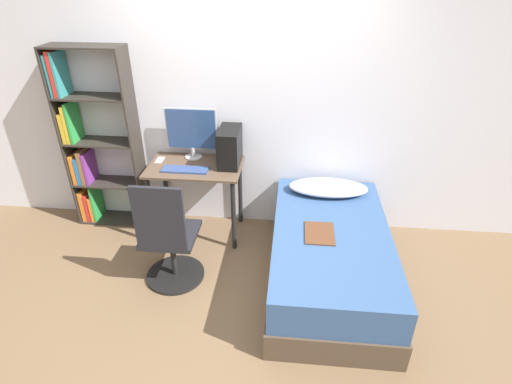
{
  "coord_description": "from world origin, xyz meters",
  "views": [
    {
      "loc": [
        0.48,
        -2.24,
        2.45
      ],
      "look_at": [
        0.18,
        0.73,
        0.75
      ],
      "focal_mm": 28.0,
      "sensor_mm": 36.0,
      "label": 1
    }
  ],
  "objects_px": {
    "bed": "(329,256)",
    "keyboard": "(185,170)",
    "bookshelf": "(90,147)",
    "monitor": "(191,131)",
    "pc_tower": "(230,147)",
    "office_chair": "(169,245)"
  },
  "relations": [
    {
      "from": "bookshelf",
      "to": "monitor",
      "type": "relative_size",
      "value": 3.64
    },
    {
      "from": "monitor",
      "to": "pc_tower",
      "type": "relative_size",
      "value": 1.32
    },
    {
      "from": "monitor",
      "to": "keyboard",
      "type": "bearing_deg",
      "value": -91.66
    },
    {
      "from": "bookshelf",
      "to": "bed",
      "type": "relative_size",
      "value": 1.02
    },
    {
      "from": "monitor",
      "to": "pc_tower",
      "type": "xyz_separation_m",
      "value": [
        0.39,
        -0.11,
        -0.1
      ]
    },
    {
      "from": "bed",
      "to": "monitor",
      "type": "xyz_separation_m",
      "value": [
        -1.34,
        0.8,
        0.79
      ]
    },
    {
      "from": "monitor",
      "to": "pc_tower",
      "type": "height_order",
      "value": "monitor"
    },
    {
      "from": "bed",
      "to": "monitor",
      "type": "relative_size",
      "value": 3.57
    },
    {
      "from": "monitor",
      "to": "bed",
      "type": "bearing_deg",
      "value": -30.81
    },
    {
      "from": "bed",
      "to": "bookshelf",
      "type": "bearing_deg",
      "value": 162.39
    },
    {
      "from": "office_chair",
      "to": "pc_tower",
      "type": "height_order",
      "value": "pc_tower"
    },
    {
      "from": "bookshelf",
      "to": "pc_tower",
      "type": "distance_m",
      "value": 1.44
    },
    {
      "from": "bed",
      "to": "pc_tower",
      "type": "height_order",
      "value": "pc_tower"
    },
    {
      "from": "bookshelf",
      "to": "office_chair",
      "type": "distance_m",
      "value": 1.46
    },
    {
      "from": "office_chair",
      "to": "monitor",
      "type": "xyz_separation_m",
      "value": [
        0.01,
        0.96,
        0.65
      ]
    },
    {
      "from": "office_chair",
      "to": "bed",
      "type": "relative_size",
      "value": 0.57
    },
    {
      "from": "bookshelf",
      "to": "office_chair",
      "type": "xyz_separation_m",
      "value": [
        1.04,
        -0.91,
        -0.46
      ]
    },
    {
      "from": "bed",
      "to": "monitor",
      "type": "height_order",
      "value": "monitor"
    },
    {
      "from": "monitor",
      "to": "pc_tower",
      "type": "distance_m",
      "value": 0.42
    },
    {
      "from": "bed",
      "to": "keyboard",
      "type": "height_order",
      "value": "keyboard"
    },
    {
      "from": "bookshelf",
      "to": "keyboard",
      "type": "height_order",
      "value": "bookshelf"
    },
    {
      "from": "bookshelf",
      "to": "keyboard",
      "type": "xyz_separation_m",
      "value": [
        1.04,
        -0.26,
        -0.07
      ]
    }
  ]
}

